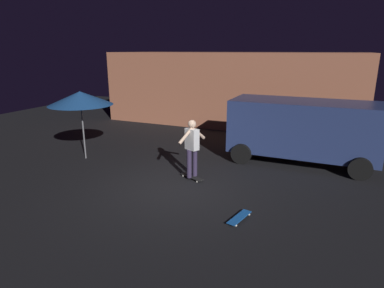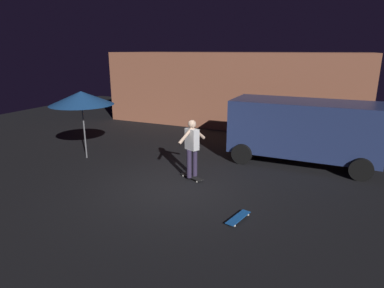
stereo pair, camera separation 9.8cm
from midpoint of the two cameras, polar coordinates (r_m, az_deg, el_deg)
The scene contains 7 objects.
ground_plane at distance 8.99m, azimuth -3.39°, elevation -7.63°, with size 28.00×28.00×0.00m, color black.
low_building at distance 17.03m, azimuth 7.04°, elevation 9.63°, with size 12.26×4.21×3.49m.
parked_van at distance 11.30m, azimuth 18.46°, elevation 2.70°, with size 4.62×2.22×2.03m.
patio_umbrella at distance 11.50m, azimuth -19.03°, elevation 7.51°, with size 2.10×2.10×2.30m.
skateboard_ridden at distance 9.57m, azimuth -0.29°, elevation -5.73°, with size 0.79×0.50×0.07m.
skateboard_spare at distance 7.47m, azimuth 7.83°, elevation -12.50°, with size 0.37×0.80×0.07m.
skater at distance 9.26m, azimuth -0.30°, elevation -0.08°, with size 0.48×0.93×1.67m.
Camera 1 is at (3.74, -7.34, 3.60)m, focal length 30.77 mm.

